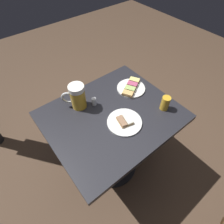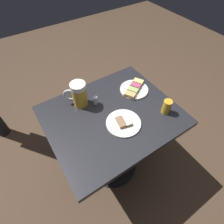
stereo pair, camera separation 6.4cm
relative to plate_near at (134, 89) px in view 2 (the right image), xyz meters
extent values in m
plane|color=#4C3828|center=(-0.25, -0.10, -0.72)|extent=(6.00, 6.00, 0.00)
cylinder|color=black|center=(-0.25, -0.10, -0.72)|extent=(0.44, 0.44, 0.01)
cylinder|color=black|center=(-0.25, -0.10, -0.37)|extent=(0.09, 0.09, 0.68)
cube|color=#232328|center=(-0.25, -0.10, -0.03)|extent=(0.80, 0.67, 0.04)
cylinder|color=white|center=(0.00, 0.00, -0.01)|extent=(0.20, 0.20, 0.01)
cube|color=#9E7547|center=(-0.06, -0.04, 0.01)|extent=(0.08, 0.09, 0.01)
cube|color=#E5B266|center=(-0.06, -0.04, 0.02)|extent=(0.07, 0.08, 0.01)
cube|color=#9E7547|center=(-0.02, -0.01, 0.01)|extent=(0.08, 0.09, 0.01)
cube|color=#ADC66B|center=(-0.02, -0.01, 0.02)|extent=(0.07, 0.08, 0.01)
cube|color=#9E7547|center=(0.02, 0.01, 0.01)|extent=(0.08, 0.09, 0.01)
cube|color=#BC4C70|center=(0.02, 0.01, 0.02)|extent=(0.07, 0.08, 0.01)
cube|color=#9E7547|center=(0.06, 0.04, 0.01)|extent=(0.08, 0.09, 0.01)
cube|color=#EFE07A|center=(0.06, 0.04, 0.02)|extent=(0.07, 0.08, 0.01)
cylinder|color=white|center=(-0.23, -0.20, -0.01)|extent=(0.21, 0.21, 0.01)
cube|color=#9E7547|center=(-0.25, -0.19, 0.01)|extent=(0.05, 0.09, 0.01)
cube|color=#997051|center=(-0.25, -0.19, 0.02)|extent=(0.05, 0.08, 0.01)
cube|color=#9E7547|center=(-0.21, -0.20, 0.01)|extent=(0.05, 0.09, 0.01)
cube|color=white|center=(-0.21, -0.20, 0.02)|extent=(0.05, 0.08, 0.01)
cylinder|color=gold|center=(-0.37, 0.09, 0.06)|extent=(0.09, 0.09, 0.14)
cylinder|color=white|center=(-0.37, 0.09, 0.14)|extent=(0.09, 0.09, 0.03)
torus|color=silver|center=(-0.41, 0.12, 0.06)|extent=(0.08, 0.06, 0.09)
cylinder|color=gold|center=(0.04, -0.26, 0.04)|extent=(0.05, 0.05, 0.09)
cylinder|color=silver|center=(-0.29, 0.04, 0.02)|extent=(0.03, 0.03, 0.05)
camera|label=1|loc=(-0.69, -0.65, 0.84)|focal=28.73mm
camera|label=2|loc=(-0.63, -0.69, 0.84)|focal=28.73mm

